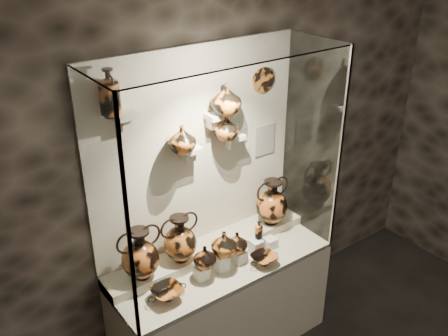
{
  "coord_description": "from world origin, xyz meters",
  "views": [
    {
      "loc": [
        -1.76,
        -0.26,
        3.13
      ],
      "look_at": [
        0.06,
        2.25,
        1.58
      ],
      "focal_mm": 40.0,
      "sensor_mm": 36.0,
      "label": 1
    }
  ],
  "objects_px": {
    "jug_b": "(224,244)",
    "jug_c": "(237,242)",
    "jug_a": "(205,257)",
    "lekythos_tall": "(109,90)",
    "ovoid_vase_c": "(226,128)",
    "lekythos_small": "(259,229)",
    "ovoid_vase_b": "(226,99)",
    "kylix_right": "(264,259)",
    "amphora_left": "(140,254)",
    "kylix_left": "(167,292)",
    "amphora_mid": "(180,238)",
    "ovoid_vase_a": "(182,139)",
    "amphora_right": "(272,202)"
  },
  "relations": [
    {
      "from": "kylix_right",
      "to": "ovoid_vase_b",
      "type": "bearing_deg",
      "value": 119.87
    },
    {
      "from": "lekythos_tall",
      "to": "ovoid_vase_c",
      "type": "distance_m",
      "value": 0.93
    },
    {
      "from": "jug_b",
      "to": "ovoid_vase_b",
      "type": "relative_size",
      "value": 0.9
    },
    {
      "from": "lekythos_tall",
      "to": "ovoid_vase_b",
      "type": "relative_size",
      "value": 1.5
    },
    {
      "from": "jug_a",
      "to": "lekythos_tall",
      "type": "height_order",
      "value": "lekythos_tall"
    },
    {
      "from": "jug_c",
      "to": "kylix_right",
      "type": "relative_size",
      "value": 0.68
    },
    {
      "from": "ovoid_vase_b",
      "to": "kylix_right",
      "type": "bearing_deg",
      "value": -96.8
    },
    {
      "from": "lekythos_small",
      "to": "ovoid_vase_a",
      "type": "height_order",
      "value": "ovoid_vase_a"
    },
    {
      "from": "amphora_left",
      "to": "amphora_right",
      "type": "height_order",
      "value": "amphora_right"
    },
    {
      "from": "jug_a",
      "to": "ovoid_vase_c",
      "type": "bearing_deg",
      "value": 44.95
    },
    {
      "from": "jug_a",
      "to": "ovoid_vase_b",
      "type": "bearing_deg",
      "value": 44.03
    },
    {
      "from": "jug_b",
      "to": "ovoid_vase_c",
      "type": "bearing_deg",
      "value": 45.84
    },
    {
      "from": "amphora_left",
      "to": "jug_b",
      "type": "bearing_deg",
      "value": -38.1
    },
    {
      "from": "amphora_mid",
      "to": "amphora_right",
      "type": "height_order",
      "value": "amphora_right"
    },
    {
      "from": "amphora_mid",
      "to": "jug_a",
      "type": "distance_m",
      "value": 0.23
    },
    {
      "from": "amphora_mid",
      "to": "ovoid_vase_a",
      "type": "bearing_deg",
      "value": 8.99
    },
    {
      "from": "jug_b",
      "to": "lekythos_small",
      "type": "height_order",
      "value": "jug_b"
    },
    {
      "from": "jug_b",
      "to": "lekythos_tall",
      "type": "height_order",
      "value": "lekythos_tall"
    },
    {
      "from": "jug_b",
      "to": "jug_c",
      "type": "relative_size",
      "value": 1.19
    },
    {
      "from": "jug_b",
      "to": "ovoid_vase_a",
      "type": "xyz_separation_m",
      "value": [
        -0.15,
        0.26,
        0.76
      ]
    },
    {
      "from": "jug_a",
      "to": "kylix_right",
      "type": "height_order",
      "value": "jug_a"
    },
    {
      "from": "amphora_right",
      "to": "jug_a",
      "type": "bearing_deg",
      "value": -148.89
    },
    {
      "from": "amphora_left",
      "to": "lekythos_tall",
      "type": "bearing_deg",
      "value": 106.18
    },
    {
      "from": "lekythos_tall",
      "to": "jug_c",
      "type": "bearing_deg",
      "value": -17.91
    },
    {
      "from": "amphora_left",
      "to": "jug_c",
      "type": "height_order",
      "value": "amphora_left"
    },
    {
      "from": "jug_a",
      "to": "lekythos_small",
      "type": "relative_size",
      "value": 1.02
    },
    {
      "from": "amphora_mid",
      "to": "lekythos_tall",
      "type": "relative_size",
      "value": 1.11
    },
    {
      "from": "kylix_left",
      "to": "lekythos_tall",
      "type": "bearing_deg",
      "value": 123.48
    },
    {
      "from": "kylix_right",
      "to": "jug_c",
      "type": "bearing_deg",
      "value": 153.5
    },
    {
      "from": "ovoid_vase_a",
      "to": "ovoid_vase_b",
      "type": "xyz_separation_m",
      "value": [
        0.35,
        -0.01,
        0.21
      ]
    },
    {
      "from": "jug_c",
      "to": "ovoid_vase_c",
      "type": "relative_size",
      "value": 0.89
    },
    {
      "from": "amphora_left",
      "to": "ovoid_vase_b",
      "type": "bearing_deg",
      "value": -14.49
    },
    {
      "from": "lekythos_small",
      "to": "ovoid_vase_b",
      "type": "height_order",
      "value": "ovoid_vase_b"
    },
    {
      "from": "lekythos_tall",
      "to": "ovoid_vase_a",
      "type": "distance_m",
      "value": 0.62
    },
    {
      "from": "amphora_left",
      "to": "kylix_left",
      "type": "relative_size",
      "value": 1.39
    },
    {
      "from": "jug_c",
      "to": "lekythos_small",
      "type": "bearing_deg",
      "value": -11.64
    },
    {
      "from": "jug_b",
      "to": "lekythos_tall",
      "type": "bearing_deg",
      "value": 149.19
    },
    {
      "from": "amphora_right",
      "to": "ovoid_vase_b",
      "type": "relative_size",
      "value": 1.76
    },
    {
      "from": "amphora_mid",
      "to": "ovoid_vase_a",
      "type": "distance_m",
      "value": 0.74
    },
    {
      "from": "amphora_left",
      "to": "kylix_right",
      "type": "xyz_separation_m",
      "value": [
        0.83,
        -0.32,
        -0.21
      ]
    },
    {
      "from": "jug_a",
      "to": "lekythos_tall",
      "type": "relative_size",
      "value": 0.52
    },
    {
      "from": "kylix_right",
      "to": "ovoid_vase_c",
      "type": "bearing_deg",
      "value": 117.91
    },
    {
      "from": "jug_b",
      "to": "lekythos_tall",
      "type": "relative_size",
      "value": 0.6
    },
    {
      "from": "jug_c",
      "to": "kylix_left",
      "type": "distance_m",
      "value": 0.64
    },
    {
      "from": "lekythos_small",
      "to": "lekythos_tall",
      "type": "bearing_deg",
      "value": -176.83
    },
    {
      "from": "amphora_mid",
      "to": "jug_b",
      "type": "relative_size",
      "value": 1.85
    },
    {
      "from": "amphora_right",
      "to": "lekythos_small",
      "type": "distance_m",
      "value": 0.33
    },
    {
      "from": "jug_b",
      "to": "kylix_right",
      "type": "bearing_deg",
      "value": -29.61
    },
    {
      "from": "amphora_left",
      "to": "ovoid_vase_c",
      "type": "bearing_deg",
      "value": -13.34
    },
    {
      "from": "lekythos_tall",
      "to": "ovoid_vase_b",
      "type": "bearing_deg",
      "value": -0.96
    }
  ]
}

